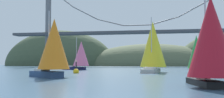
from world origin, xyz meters
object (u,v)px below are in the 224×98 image
(channel_buoy, at_px, (76,71))
(sailboat_yellow_sail, at_px, (153,46))
(sailboat_crimson_sail, at_px, (211,39))
(sailboat_pink_spinnaker, at_px, (81,55))
(sailboat_green_sail, at_px, (197,53))
(sailboat_orange_sail, at_px, (53,46))

(channel_buoy, bearing_deg, sailboat_yellow_sail, 26.94)
(sailboat_crimson_sail, xyz_separation_m, sailboat_yellow_sail, (-4.92, 31.95, 1.67))
(sailboat_pink_spinnaker, distance_m, sailboat_yellow_sail, 24.95)
(sailboat_crimson_sail, xyz_separation_m, channel_buoy, (-19.04, 24.77, -3.44))
(sailboat_crimson_sail, height_order, sailboat_green_sail, sailboat_crimson_sail)
(channel_buoy, bearing_deg, sailboat_pink_spinnaker, 104.93)
(sailboat_green_sail, bearing_deg, sailboat_yellow_sail, 167.32)
(sailboat_crimson_sail, relative_size, sailboat_green_sail, 1.03)
(sailboat_crimson_sail, xyz_separation_m, sailboat_green_sail, (3.49, 30.05, -0.00))
(sailboat_orange_sail, bearing_deg, channel_buoy, 95.83)
(sailboat_green_sail, relative_size, sailboat_pink_spinnaker, 0.86)
(sailboat_yellow_sail, bearing_deg, channel_buoy, -153.06)
(sailboat_crimson_sail, bearing_deg, sailboat_orange_sail, 148.96)
(sailboat_crimson_sail, distance_m, sailboat_green_sail, 30.26)
(channel_buoy, bearing_deg, sailboat_orange_sail, -84.17)
(sailboat_orange_sail, relative_size, sailboat_pink_spinnaker, 1.00)
(sailboat_orange_sail, distance_m, channel_buoy, 14.74)
(sailboat_green_sail, relative_size, channel_buoy, 2.93)
(sailboat_pink_spinnaker, bearing_deg, sailboat_green_sail, -30.54)
(sailboat_pink_spinnaker, xyz_separation_m, channel_buoy, (5.88, -22.05, -3.84))
(sailboat_pink_spinnaker, bearing_deg, sailboat_yellow_sail, -36.63)
(sailboat_pink_spinnaker, relative_size, sailboat_yellow_sail, 0.81)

